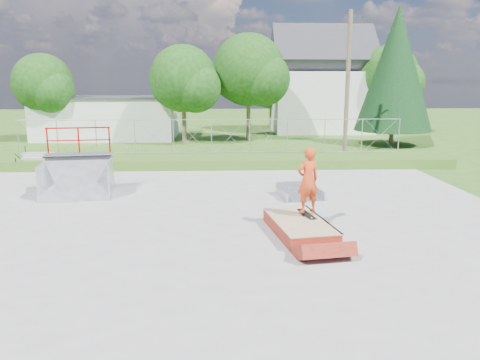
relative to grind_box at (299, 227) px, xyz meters
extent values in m
plane|color=#2D5819|center=(-2.67, 1.53, -0.21)|extent=(120.00, 120.00, 0.00)
cube|color=gray|center=(-2.67, 1.53, -0.19)|extent=(20.00, 16.00, 0.04)
cube|color=#2D5819|center=(-2.67, 11.03, 0.04)|extent=(24.00, 3.00, 0.50)
cube|color=maroon|center=(0.00, 0.00, -0.01)|extent=(1.79, 3.03, 0.40)
cube|color=#9D7D59|center=(0.00, 0.00, 0.20)|extent=(1.82, 3.05, 0.03)
cube|color=black|center=(0.28, 0.38, 0.26)|extent=(0.49, 0.82, 0.13)
imported|color=red|center=(0.28, 0.38, 1.20)|extent=(0.80, 0.67, 1.89)
cube|color=white|center=(-10.67, 23.53, 1.29)|extent=(10.00, 6.00, 3.00)
cube|color=white|center=(6.33, 27.53, 2.29)|extent=(8.00, 6.00, 5.00)
cube|color=#313237|center=(6.33, 27.53, 5.69)|extent=(8.40, 6.08, 6.08)
cylinder|color=#4F4231|center=(4.83, 13.53, 3.79)|extent=(0.24, 0.24, 8.00)
cylinder|color=#4F4231|center=(-4.67, 19.53, 1.01)|extent=(0.30, 0.30, 2.45)
sphere|color=#14390F|center=(-4.67, 19.53, 4.20)|extent=(4.48, 4.48, 4.48)
sphere|color=#14390F|center=(-3.83, 18.97, 3.64)|extent=(3.36, 3.36, 3.36)
cylinder|color=#4F4231|center=(-0.17, 21.53, 1.19)|extent=(0.30, 0.30, 2.80)
sphere|color=#14390F|center=(-0.17, 21.53, 4.83)|extent=(5.12, 5.12, 5.12)
sphere|color=#14390F|center=(0.79, 20.89, 4.19)|extent=(3.84, 3.84, 3.84)
cylinder|color=#4F4231|center=(-14.67, 21.53, 0.92)|extent=(0.30, 0.30, 2.27)
sphere|color=#14390F|center=(-14.67, 21.53, 3.88)|extent=(4.16, 4.16, 4.16)
sphere|color=#14390F|center=(-13.89, 21.01, 3.36)|extent=(3.12, 3.12, 3.12)
cylinder|color=#4F4231|center=(11.33, 25.53, 1.10)|extent=(0.30, 0.30, 2.62)
sphere|color=#14390F|center=(11.33, 25.53, 4.51)|extent=(4.80, 4.80, 4.80)
sphere|color=#14390F|center=(12.23, 24.93, 3.91)|extent=(3.60, 3.60, 3.60)
cylinder|color=#4F4231|center=(2.33, 29.53, 0.84)|extent=(0.30, 0.30, 2.10)
sphere|color=#14390F|center=(2.33, 29.53, 3.57)|extent=(3.84, 3.84, 3.84)
sphere|color=#14390F|center=(3.05, 29.05, 3.09)|extent=(2.88, 2.88, 2.88)
cylinder|color=#4F4231|center=(9.33, 18.53, 0.39)|extent=(0.28, 0.28, 1.20)
cone|color=black|center=(9.33, 18.53, 4.84)|extent=(5.04, 5.04, 8.10)
camera|label=1|loc=(-2.18, -12.51, 4.02)|focal=35.00mm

